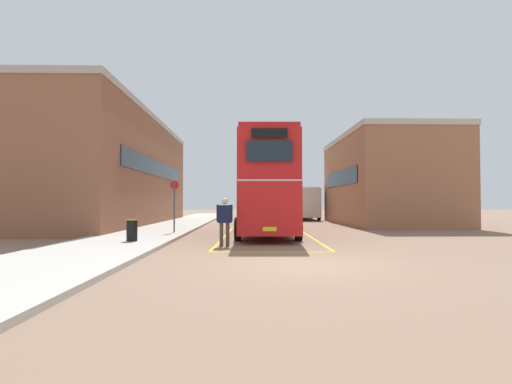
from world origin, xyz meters
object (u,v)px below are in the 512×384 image
object	(u,v)px
pedestrian_boarding	(225,218)
litter_bin	(132,230)
double_decker_bus	(266,185)
bus_stop_sign	(174,201)
single_deck_bus	(302,202)

from	to	relation	value
pedestrian_boarding	litter_bin	size ratio (longest dim) A/B	2.13
double_decker_bus	bus_stop_sign	bearing A→B (deg)	179.96
pedestrian_boarding	litter_bin	world-z (taller)	pedestrian_boarding
single_deck_bus	bus_stop_sign	bearing A→B (deg)	-114.96
double_decker_bus	single_deck_bus	xyz separation A→B (m)	(4.41, 19.42, -0.87)
double_decker_bus	litter_bin	world-z (taller)	double_decker_bus
single_deck_bus	litter_bin	bearing A→B (deg)	-112.23
single_deck_bus	bus_stop_sign	world-z (taller)	single_deck_bus
single_deck_bus	pedestrian_boarding	world-z (taller)	single_deck_bus
single_deck_bus	pedestrian_boarding	bearing A→B (deg)	-104.08
double_decker_bus	pedestrian_boarding	size ratio (longest dim) A/B	5.68
double_decker_bus	single_deck_bus	size ratio (longest dim) A/B	1.13
litter_bin	bus_stop_sign	size ratio (longest dim) A/B	0.32
bus_stop_sign	double_decker_bus	bearing A→B (deg)	-0.04
litter_bin	bus_stop_sign	xyz separation A→B (m)	(0.78, 4.62, 1.15)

